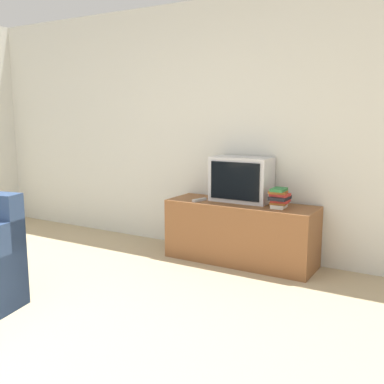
% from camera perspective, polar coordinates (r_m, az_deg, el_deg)
% --- Properties ---
extents(wall_back, '(9.00, 0.06, 2.60)m').
position_cam_1_polar(wall_back, '(4.83, 1.44, 8.11)').
color(wall_back, silver).
rests_on(wall_back, ground_plane).
extents(tv_stand, '(1.47, 0.48, 0.59)m').
position_cam_1_polar(tv_stand, '(4.46, 6.17, -5.15)').
color(tv_stand, brown).
rests_on(tv_stand, ground_plane).
extents(television, '(0.59, 0.31, 0.44)m').
position_cam_1_polar(television, '(4.45, 6.27, 1.62)').
color(television, silver).
rests_on(television, tv_stand).
extents(book_stack, '(0.19, 0.21, 0.18)m').
position_cam_1_polar(book_stack, '(4.19, 11.04, -0.75)').
color(book_stack, silver).
rests_on(book_stack, tv_stand).
extents(remote_on_stand, '(0.08, 0.17, 0.02)m').
position_cam_1_polar(remote_on_stand, '(4.46, 0.94, -1.01)').
color(remote_on_stand, '#B7B7B7').
rests_on(remote_on_stand, tv_stand).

